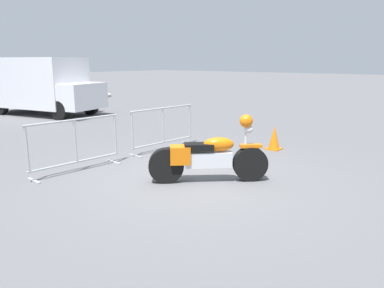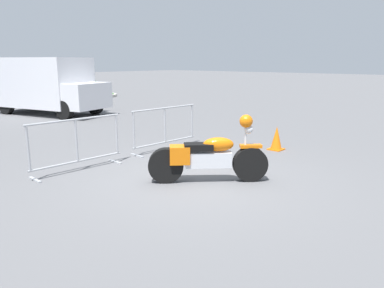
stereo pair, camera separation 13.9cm
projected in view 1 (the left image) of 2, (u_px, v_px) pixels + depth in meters
ground_plane at (192, 179)px, 7.05m from camera, size 120.00×120.00×0.00m
motorcycle at (209, 157)px, 6.82m from camera, size 1.68×1.67×1.24m
crowd_barrier_near at (76, 145)px, 7.42m from camera, size 2.02×0.51×1.07m
crowd_barrier_far at (163, 128)px, 9.23m from camera, size 2.02×0.51×1.07m
delivery_van at (40, 84)px, 15.35m from camera, size 3.16×5.33×2.31m
planter_island at (77, 90)px, 23.52m from camera, size 4.22×4.22×1.16m
traffic_cone at (274, 138)px, 9.35m from camera, size 0.34×0.34×0.59m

